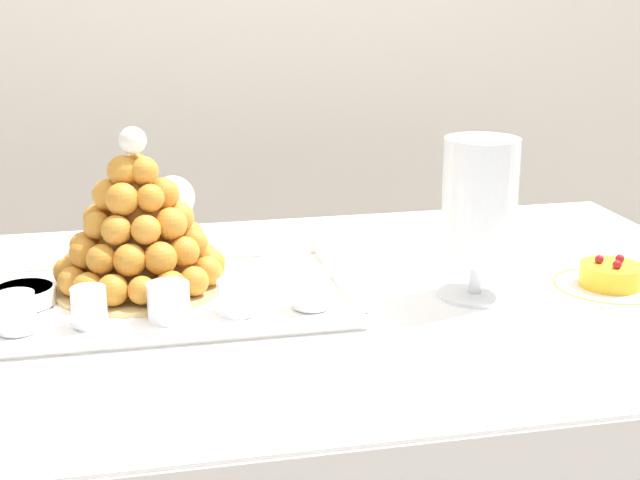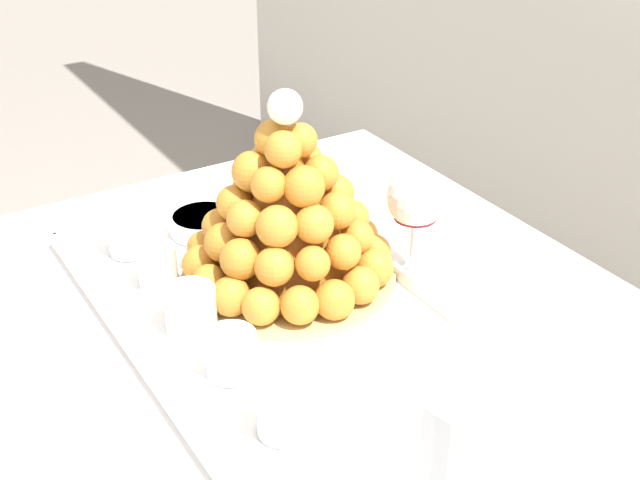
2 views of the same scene
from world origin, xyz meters
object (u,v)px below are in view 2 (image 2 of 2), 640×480
croquembouche (288,215)px  dessert_cup_right (284,409)px  serving_tray (263,304)px  wine_glass (416,202)px  creme_brulee_ramekin (203,222)px  dessert_cup_centre (191,311)px  dessert_cup_mid_left (158,268)px  dessert_cup_left (128,236)px  dessert_cup_mid_right (231,355)px

croquembouche → dessert_cup_right: (0.24, -0.14, -0.07)m
serving_tray → wine_glass: (0.03, 0.20, 0.10)m
croquembouche → dessert_cup_right: croquembouche is taller
serving_tray → croquembouche: 0.11m
dessert_cup_right → creme_brulee_ramekin: dessert_cup_right is taller
croquembouche → dessert_cup_centre: 0.17m
serving_tray → dessert_cup_mid_left: 0.14m
creme_brulee_ramekin → dessert_cup_right: bearing=-14.1°
croquembouche → dessert_cup_left: croquembouche is taller
croquembouche → creme_brulee_ramekin: croquembouche is taller
croquembouche → dessert_cup_mid_left: bearing=-117.0°
dessert_cup_centre → wine_glass: 0.31m
dessert_cup_right → dessert_cup_centre: bearing=-178.2°
serving_tray → dessert_cup_left: 0.22m
croquembouche → creme_brulee_ramekin: (-0.17, -0.04, -0.08)m
wine_glass → serving_tray: bearing=-99.0°
dessert_cup_right → wine_glass: wine_glass is taller
croquembouche → wine_glass: croquembouche is taller
croquembouche → dessert_cup_mid_left: (-0.07, -0.14, -0.07)m
dessert_cup_left → dessert_cup_centre: same height
dessert_cup_left → wine_glass: 0.38m
dessert_cup_left → serving_tray: bearing=25.2°
dessert_cup_left → dessert_cup_centre: size_ratio=0.91×
creme_brulee_ramekin → dessert_cup_mid_right: bearing=-19.3°
wine_glass → dessert_cup_left: bearing=-128.1°
dessert_cup_mid_right → croquembouche: bearing=132.2°
dessert_cup_right → dessert_cup_mid_left: bearing=-179.6°
dessert_cup_right → wine_glass: bearing=121.9°
serving_tray → dessert_cup_centre: (0.01, -0.10, 0.03)m
dessert_cup_left → dessert_cup_mid_right: size_ratio=0.97×
serving_tray → dessert_cup_mid_right: bearing=-41.9°
croquembouche → dessert_cup_centre: (0.04, -0.15, -0.07)m
serving_tray → wine_glass: size_ratio=3.74×
dessert_cup_centre → dessert_cup_right: 0.21m
dessert_cup_mid_right → dessert_cup_centre: bearing=-177.6°
dessert_cup_mid_left → creme_brulee_ramekin: bearing=132.7°
croquembouche → dessert_cup_left: bearing=-139.1°
dessert_cup_mid_left → creme_brulee_ramekin: dessert_cup_mid_left is taller
dessert_cup_centre → dessert_cup_right: bearing=1.8°
dessert_cup_left → wine_glass: (0.23, 0.29, 0.07)m
dessert_cup_left → dessert_cup_mid_right: bearing=0.4°
dessert_cup_mid_left → dessert_cup_centre: bearing=-2.3°
dessert_cup_left → creme_brulee_ramekin: size_ratio=0.58×
dessert_cup_mid_left → dessert_cup_mid_right: bearing=-0.1°
dessert_cup_centre → creme_brulee_ramekin: size_ratio=0.64×
dessert_cup_right → wine_glass: 0.35m
serving_tray → dessert_cup_right: dessert_cup_right is taller
wine_glass → creme_brulee_ramekin: bearing=-141.3°
dessert_cup_centre → dessert_cup_right: dessert_cup_right is taller
dessert_cup_mid_left → creme_brulee_ramekin: 0.14m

